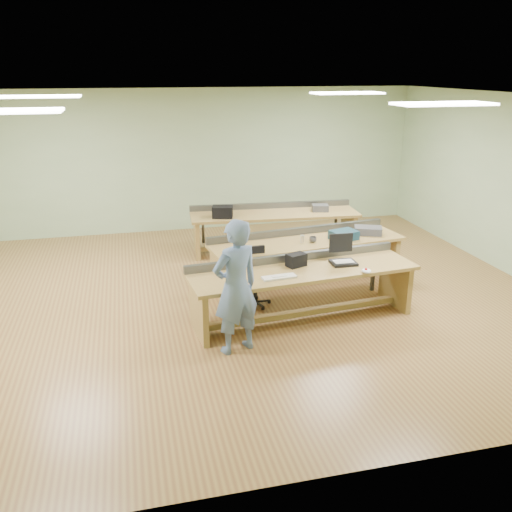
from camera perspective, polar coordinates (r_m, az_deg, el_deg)
The scene contains 21 objects.
floor at distance 8.41m, azimuth -3.46°, elevation -4.56°, with size 10.00×10.00×0.00m, color olive.
ceiling at distance 7.70m, azimuth -3.92°, elevation 16.31°, with size 10.00×10.00×0.00m, color silver.
wall_back at distance 11.81m, azimuth -7.14°, elevation 9.89°, with size 10.00×0.04×3.00m, color #9EB98C.
wall_front at distance 4.26m, azimuth 5.92°, elevation -7.21°, with size 10.00×0.04×3.00m, color #9EB98C.
fluor_panels at distance 7.71m, azimuth -3.91°, elevation 16.09°, with size 6.20×3.50×0.03m.
workbench_front at distance 7.60m, azimuth 4.91°, elevation -2.66°, with size 3.27×1.17×0.86m.
workbench_mid at distance 8.85m, azimuth 5.30°, elevation 0.54°, with size 3.27×1.25×0.86m.
workbench_back at distance 10.49m, azimuth 1.92°, elevation 3.62°, with size 3.26×1.09×0.86m.
person at distance 6.60m, azimuth -2.14°, elevation -3.30°, with size 0.63×0.41×1.72m, color slate.
laptop_base at distance 7.77m, azimuth 9.19°, elevation -0.71°, with size 0.35×0.29×0.04m, color black.
laptop_screen at distance 7.81m, azimuth 8.93°, elevation 1.39°, with size 0.35×0.02×0.28m, color black.
keyboard at distance 7.17m, azimuth 2.46°, elevation -2.24°, with size 0.46×0.15×0.03m, color beige.
trackball_mouse at distance 7.49m, azimuth 11.53°, elevation -1.54°, with size 0.13×0.15×0.06m, color white.
camera_bag at distance 7.59m, azimuth 4.26°, elevation -0.42°, with size 0.27×0.17×0.18m, color black.
task_chair at distance 8.12m, azimuth -0.15°, elevation -2.98°, with size 0.48×0.48×0.87m.
parts_bin_teal at distance 8.88m, azimuth 9.23°, elevation 2.19°, with size 0.41×0.31×0.14m, color #133140.
parts_bin_grey at distance 9.25m, azimuth 11.71°, elevation 2.65°, with size 0.45×0.28×0.12m, color #39383B.
mug at distance 8.67m, azimuth 6.01°, elevation 1.74°, with size 0.12×0.12×0.09m, color #39383B.
drinks_can at distance 8.64m, azimuth 4.89°, elevation 1.81°, with size 0.07×0.07×0.12m, color silver.
storage_box_back at distance 10.08m, azimuth -3.54°, elevation 4.66°, with size 0.37×0.27×0.21m, color black.
tray_back at distance 10.61m, azimuth 6.77°, elevation 5.05°, with size 0.31×0.23×0.12m, color #39383B.
Camera 1 is at (-1.31, -7.58, 3.39)m, focal length 38.00 mm.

